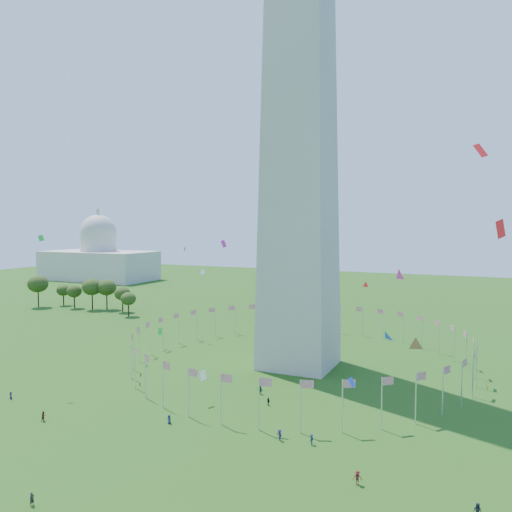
# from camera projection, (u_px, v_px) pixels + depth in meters

# --- Properties ---
(ground) EXTENTS (600.00, 600.00, 0.00)m
(ground) POSITION_uv_depth(u_px,v_px,m) (190.00, 448.00, 77.29)
(ground) COLOR #1C4710
(ground) RESTS_ON ground
(washington_monument) EXTENTS (16.80, 16.80, 169.00)m
(washington_monument) POSITION_uv_depth(u_px,v_px,m) (301.00, 13.00, 117.44)
(washington_monument) COLOR beige
(washington_monument) RESTS_ON ground
(flag_ring) EXTENTS (80.24, 80.24, 9.00)m
(flag_ring) POSITION_uv_depth(u_px,v_px,m) (299.00, 347.00, 122.42)
(flag_ring) COLOR silver
(flag_ring) RESTS_ON ground
(capitol_building) EXTENTS (70.00, 35.00, 46.00)m
(capitol_building) POSITION_uv_depth(u_px,v_px,m) (98.00, 243.00, 313.85)
(capitol_building) COLOR beige
(capitol_building) RESTS_ON ground
(crowd) EXTENTS (97.39, 70.21, 1.94)m
(crowd) POSITION_uv_depth(u_px,v_px,m) (281.00, 439.00, 78.61)
(crowd) COLOR #1A4123
(crowd) RESTS_ON ground
(kites_aloft) EXTENTS (105.22, 77.29, 39.97)m
(kites_aloft) POSITION_uv_depth(u_px,v_px,m) (323.00, 304.00, 90.82)
(kites_aloft) COLOR blue
(kites_aloft) RESTS_ON ground
(tree_line_west) EXTENTS (55.47, 15.55, 13.11)m
(tree_line_west) POSITION_uv_depth(u_px,v_px,m) (83.00, 295.00, 204.13)
(tree_line_west) COLOR #39541C
(tree_line_west) RESTS_ON ground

